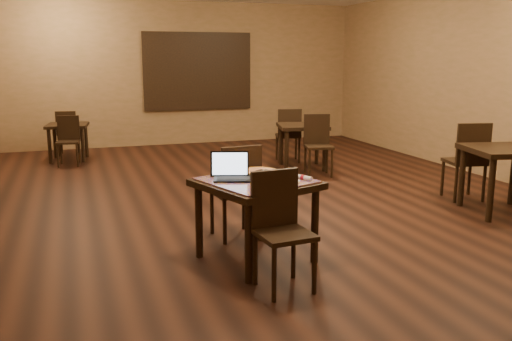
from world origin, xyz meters
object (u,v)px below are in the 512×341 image
object	(u,v)px
laptop	(232,172)
other_table_a	(303,132)
chair_main_far	(238,186)
other_table_c	(505,159)
other_table_c_chair_far	(468,157)
tiled_table	(256,191)
other_table_b	(68,130)
pizza_pan	(260,173)
other_table_a_chair_far	(289,132)
other_table_a_chair_near	(318,141)
other_table_b_chair_near	(68,137)
chair_main_near	(280,223)
other_table_b_chair_far	(67,130)

from	to	relation	value
laptop	other_table_a	distance (m)	4.35
laptop	chair_main_far	bearing A→B (deg)	85.06
other_table_c	other_table_c_chair_far	world-z (taller)	other_table_c_chair_far
tiled_table	other_table_b	xyz separation A→B (m)	(-1.63, 5.84, -0.11)
pizza_pan	other_table_a_chair_far	distance (m)	4.56
laptop	pizza_pan	size ratio (longest dim) A/B	1.05
other_table_b	other_table_c_chair_far	distance (m)	6.82
other_table_a_chair_near	chair_main_far	bearing A→B (deg)	-115.72
pizza_pan	other_table_b_chair_near	xyz separation A→B (m)	(-1.74, 5.11, -0.29)
chair_main_far	pizza_pan	world-z (taller)	chair_main_far
other_table_a_chair_near	other_table_c_chair_far	size ratio (longest dim) A/B	0.93
tiled_table	other_table_b_chair_near	bearing A→B (deg)	87.31
other_table_b_chair_near	chair_main_far	bearing A→B (deg)	-63.16
other_table_a_chair_far	tiled_table	bearing A→B (deg)	77.70
other_table_a_chair_far	other_table_b_chair_near	xyz separation A→B (m)	(-3.72, 1.00, -0.06)
pizza_pan	other_table_c	world-z (taller)	other_table_c
other_table_a_chair_near	other_table_a_chair_far	distance (m)	1.12
other_table_b	other_table_c	size ratio (longest dim) A/B	0.78
other_table_c	other_table_c_chair_far	xyz separation A→B (m)	(-0.02, 0.60, -0.08)
chair_main_near	other_table_b_chair_far	xyz separation A→B (m)	(-1.64, 6.96, -0.06)
other_table_b_chair_near	other_table_c	size ratio (longest dim) A/B	0.84
laptop	other_table_b	size ratio (longest dim) A/B	0.52
pizza_pan	other_table_b	xyz separation A→B (m)	(-1.75, 5.60, -0.22)
chair_main_far	other_table_c_chair_far	distance (m)	3.32
chair_main_near	pizza_pan	bearing A→B (deg)	76.33
other_table_b_chair_near	other_table_a	bearing A→B (deg)	-14.86
tiled_table	other_table_b_chair_far	distance (m)	6.55
pizza_pan	other_table_a_chair_near	distance (m)	3.61
chair_main_near	other_table_c	distance (m)	3.51
chair_main_far	tiled_table	bearing A→B (deg)	83.20
tiled_table	chair_main_far	size ratio (longest dim) A/B	1.19
chair_main_near	other_table_c_chair_far	bearing A→B (deg)	22.62
chair_main_near	other_table_c_chair_far	xyz separation A→B (m)	(3.30, 1.74, 0.04)
chair_main_far	other_table_a_chair_far	distance (m)	4.28
chair_main_near	other_table_c_chair_far	size ratio (longest dim) A/B	0.93
other_table_a	chair_main_near	bearing A→B (deg)	-102.30
other_table_b_chair_far	other_table_c_chair_far	bearing A→B (deg)	141.19
laptop	other_table_a_chair_far	size ratio (longest dim) A/B	0.43
other_table_a	other_table_b	bearing A→B (deg)	164.66
laptop	other_table_c	size ratio (longest dim) A/B	0.40
other_table_c_chair_far	chair_main_far	bearing A→B (deg)	21.20
laptop	other_table_b_chair_far	bearing A→B (deg)	120.47
other_table_c	laptop	bearing A→B (deg)	-160.91
other_table_a_chair_near	other_table_c	size ratio (longest dim) A/B	0.95
other_table_a_chair_near	other_table_b_chair_near	size ratio (longest dim) A/B	1.12
other_table_b	other_table_b_chair_near	distance (m)	0.50
chair_main_far	other_table_b	xyz separation A→B (m)	(-1.64, 5.23, -0.01)
tiled_table	other_table_c	world-z (taller)	other_table_c
other_table_a_chair_near	other_table_a_chair_far	size ratio (longest dim) A/B	1.00
other_table_c	other_table_c_chair_far	size ratio (longest dim) A/B	0.98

